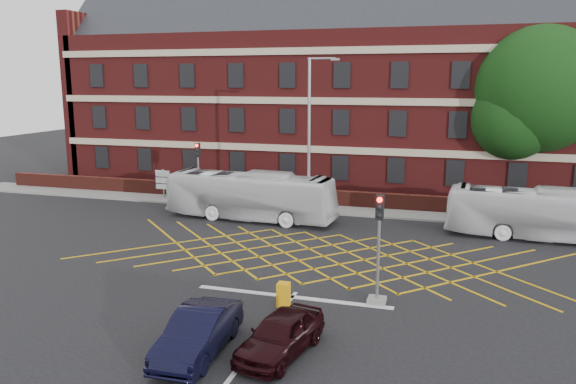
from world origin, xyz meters
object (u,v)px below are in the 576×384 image
(car_navy, at_px, (198,332))
(traffic_light_near, at_px, (378,259))
(deciduous_tree, at_px, (537,98))
(traffic_light_far, at_px, (199,179))
(car_maroon, at_px, (281,334))
(bus_right, at_px, (542,214))
(direction_signs, at_px, (163,181))
(utility_cabinet, at_px, (284,295))
(bus_left, at_px, (250,196))
(street_lamp, at_px, (310,167))

(car_navy, distance_m, traffic_light_near, 7.53)
(deciduous_tree, relative_size, traffic_light_far, 2.84)
(car_navy, xyz_separation_m, car_maroon, (2.49, 0.68, -0.05))
(bus_right, height_order, direction_signs, bus_right)
(utility_cabinet, bearing_deg, car_maroon, -74.40)
(direction_signs, bearing_deg, utility_cabinet, -49.02)
(traffic_light_near, distance_m, traffic_light_far, 19.92)
(deciduous_tree, distance_m, utility_cabinet, 25.12)
(bus_left, distance_m, utility_cabinet, 13.81)
(traffic_light_near, xyz_separation_m, utility_cabinet, (-3.38, -1.32, -1.30))
(bus_right, relative_size, traffic_light_far, 2.34)
(bus_right, relative_size, utility_cabinet, 10.77)
(street_lamp, relative_size, utility_cabinet, 10.47)
(car_maroon, xyz_separation_m, deciduous_tree, (9.99, 25.20, 6.62))
(bus_left, bearing_deg, car_navy, -160.70)
(car_navy, distance_m, traffic_light_far, 21.80)
(bus_right, relative_size, street_lamp, 1.03)
(bus_left, distance_m, direction_signs, 8.85)
(traffic_light_far, bearing_deg, traffic_light_near, -44.67)
(traffic_light_far, bearing_deg, car_navy, -64.64)
(deciduous_tree, distance_m, traffic_light_far, 23.34)
(bus_left, relative_size, traffic_light_far, 2.49)
(car_navy, relative_size, traffic_light_far, 1.01)
(traffic_light_far, bearing_deg, direction_signs, 166.08)
(direction_signs, relative_size, utility_cabinet, 2.37)
(bus_right, bearing_deg, bus_left, 94.61)
(traffic_light_near, height_order, utility_cabinet, traffic_light_near)
(traffic_light_far, bearing_deg, bus_right, -6.74)
(deciduous_tree, bearing_deg, bus_left, -151.79)
(car_maroon, relative_size, traffic_light_near, 0.91)
(car_navy, relative_size, traffic_light_near, 1.01)
(street_lamp, relative_size, direction_signs, 4.43)
(car_maroon, bearing_deg, car_navy, -152.97)
(bus_left, height_order, bus_right, bus_left)
(traffic_light_near, relative_size, direction_signs, 1.94)
(bus_left, bearing_deg, traffic_light_near, -135.65)
(traffic_light_near, height_order, traffic_light_far, same)
(bus_left, bearing_deg, car_maroon, -152.23)
(deciduous_tree, bearing_deg, traffic_light_far, -164.11)
(traffic_light_far, height_order, utility_cabinet, traffic_light_far)
(car_maroon, distance_m, utility_cabinet, 3.82)
(bus_left, distance_m, street_lamp, 4.18)
(traffic_light_far, distance_m, utility_cabinet, 18.78)
(bus_right, distance_m, traffic_light_near, 13.60)
(deciduous_tree, bearing_deg, utility_cabinet, -117.10)
(car_maroon, relative_size, utility_cabinet, 4.20)
(direction_signs, xyz_separation_m, utility_cabinet, (13.99, -16.11, -0.91))
(traffic_light_far, xyz_separation_m, direction_signs, (-3.20, 0.79, -0.39))
(traffic_light_near, xyz_separation_m, street_lamp, (-5.63, 11.42, 1.65))
(utility_cabinet, bearing_deg, car_navy, -108.59)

